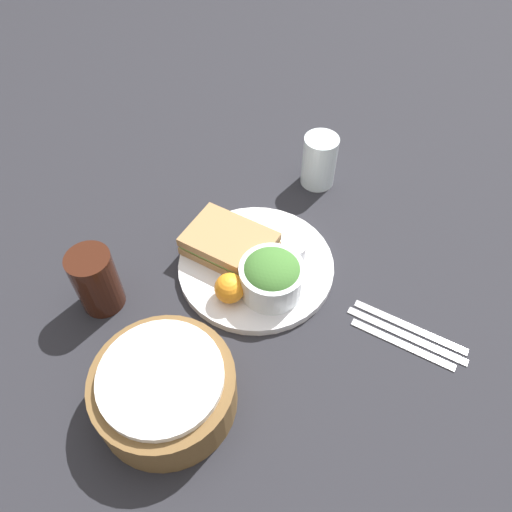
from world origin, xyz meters
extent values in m
plane|color=#232328|center=(0.00, 0.00, 0.00)|extent=(4.00, 4.00, 0.00)
cylinder|color=silver|center=(0.00, 0.00, 0.01)|extent=(0.27, 0.27, 0.01)
cube|color=#A37A4C|center=(0.05, 0.00, 0.02)|extent=(0.15, 0.11, 0.02)
cube|color=#6BB24C|center=(0.05, 0.00, 0.03)|extent=(0.14, 0.10, 0.01)
cube|color=#A37A4C|center=(0.05, 0.00, 0.05)|extent=(0.15, 0.11, 0.02)
cylinder|color=white|center=(-0.05, 0.03, 0.04)|extent=(0.11, 0.11, 0.06)
ellipsoid|color=#3D702D|center=(-0.05, 0.03, 0.06)|extent=(0.10, 0.10, 0.05)
cylinder|color=#B7B7BC|center=(-0.05, -0.05, 0.03)|extent=(0.04, 0.04, 0.03)
sphere|color=orange|center=(0.00, 0.08, 0.04)|extent=(0.05, 0.05, 0.05)
cylinder|color=#38190F|center=(0.18, 0.19, 0.06)|extent=(0.07, 0.07, 0.12)
cylinder|color=brown|center=(-0.02, 0.27, 0.04)|extent=(0.20, 0.20, 0.07)
cylinder|color=white|center=(-0.02, 0.27, 0.08)|extent=(0.17, 0.17, 0.01)
cube|color=silver|center=(-0.27, -0.03, 0.00)|extent=(0.19, 0.02, 0.01)
cube|color=silver|center=(-0.27, -0.01, 0.00)|extent=(0.20, 0.02, 0.01)
cube|color=silver|center=(-0.27, 0.01, 0.00)|extent=(0.17, 0.02, 0.01)
cylinder|color=silver|center=(0.01, -0.25, 0.05)|extent=(0.07, 0.07, 0.11)
camera|label=1|loc=(-0.27, 0.45, 0.70)|focal=35.00mm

